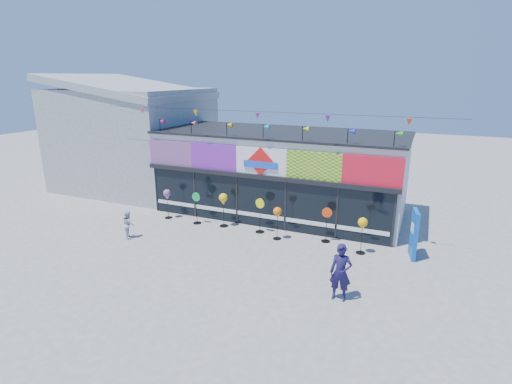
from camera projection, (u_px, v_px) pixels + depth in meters
The scene contains 13 objects.
ground at pixel (227, 256), 15.54m from camera, with size 80.00×80.00×0.00m, color slate.
kite_shop at pixel (280, 172), 20.20m from camera, with size 16.00×5.70×5.31m.
neighbour_building at pixel (134, 135), 24.62m from camera, with size 8.18×7.20×6.87m.
blue_sign at pixel (414, 234), 15.17m from camera, with size 0.32×0.95×1.88m.
spinner_0 at pixel (167, 195), 19.34m from camera, with size 0.37×0.37×1.46m.
spinner_1 at pixel (197, 207), 18.73m from camera, with size 0.43×0.39×1.52m.
spinner_2 at pixel (223, 200), 18.24m from camera, with size 0.40×0.40×1.59m.
spinner_3 at pixel (260, 215), 17.65m from camera, with size 0.44×0.40×1.57m.
spinner_4 at pixel (277, 214), 16.82m from camera, with size 0.36×0.36×1.44m.
spinner_5 at pixel (326, 224), 16.64m from camera, with size 0.42×0.38×1.50m.
spinner_6 at pixel (363, 225), 15.43m from camera, with size 0.38×0.38×1.49m.
adult_man at pixel (341, 273), 12.27m from camera, with size 0.67×0.44×1.84m, color #18133D.
child at pixel (129, 224), 17.15m from camera, with size 0.58×0.34×1.20m, color silver.
Camera 1 is at (6.69, -12.60, 6.74)m, focal length 28.00 mm.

